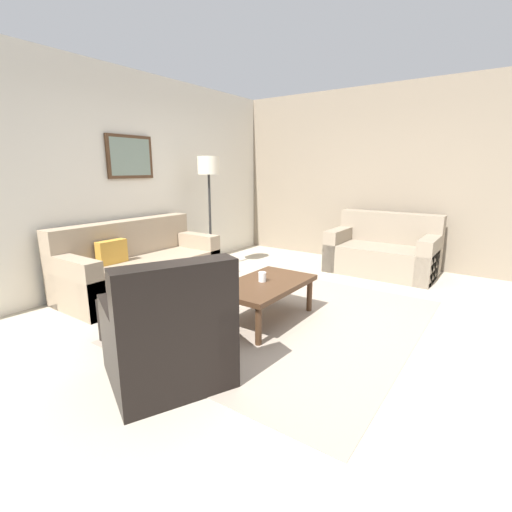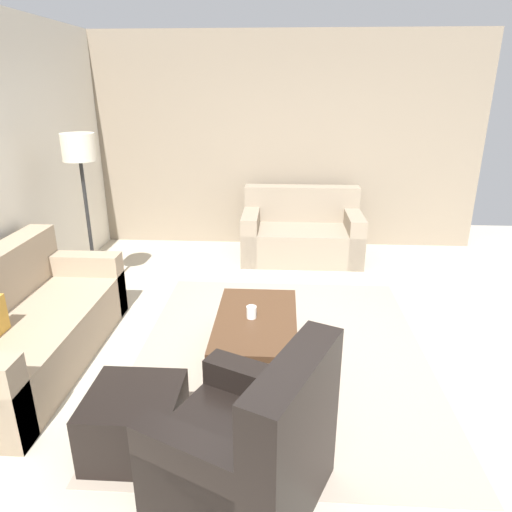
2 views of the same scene
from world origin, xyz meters
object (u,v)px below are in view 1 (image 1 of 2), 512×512
(ottoman, at_px, (143,317))
(couch_main, at_px, (138,267))
(framed_artwork, at_px, (130,157))
(coffee_table, at_px, (265,287))
(couch_loveseat, at_px, (384,252))
(lamp_standing, at_px, (209,177))
(armchair_leather, at_px, (170,343))
(cup, at_px, (262,277))

(ottoman, bearing_deg, couch_main, 54.24)
(couch_main, distance_m, framed_artwork, 1.48)
(coffee_table, bearing_deg, couch_main, 93.29)
(ottoman, bearing_deg, couch_loveseat, -17.61)
(lamp_standing, bearing_deg, couch_loveseat, -57.29)
(coffee_table, distance_m, framed_artwork, 2.67)
(couch_main, height_order, coffee_table, couch_main)
(ottoman, bearing_deg, armchair_leather, -114.80)
(armchair_leather, distance_m, framed_artwork, 3.14)
(couch_loveseat, distance_m, lamp_standing, 2.86)
(coffee_table, relative_size, lamp_standing, 0.64)
(armchair_leather, bearing_deg, coffee_table, 2.78)
(couch_loveseat, bearing_deg, framed_artwork, 130.77)
(couch_main, distance_m, couch_loveseat, 3.57)
(armchair_leather, relative_size, cup, 10.91)
(armchair_leather, bearing_deg, ottoman, 65.20)
(armchair_leather, bearing_deg, framed_artwork, 57.01)
(armchair_leather, distance_m, ottoman, 0.83)
(ottoman, bearing_deg, coffee_table, -34.96)
(coffee_table, height_order, cup, cup)
(coffee_table, relative_size, framed_artwork, 1.58)
(couch_main, relative_size, armchair_leather, 1.89)
(couch_main, distance_m, ottoman, 1.50)
(coffee_table, bearing_deg, couch_loveseat, -9.76)
(couch_loveseat, xyz_separation_m, lamp_standing, (-1.42, 2.22, 1.11))
(ottoman, height_order, coffee_table, coffee_table)
(cup, bearing_deg, couch_loveseat, -10.56)
(armchair_leather, relative_size, coffee_table, 0.97)
(couch_loveseat, bearing_deg, couch_main, 138.92)
(ottoman, xyz_separation_m, lamp_standing, (2.14, 1.09, 1.21))
(couch_main, xyz_separation_m, coffee_table, (0.11, -1.90, 0.06))
(couch_main, relative_size, lamp_standing, 1.17)
(couch_loveseat, relative_size, armchair_leather, 1.42)
(couch_main, height_order, couch_loveseat, same)
(ottoman, bearing_deg, lamp_standing, 26.92)
(lamp_standing, distance_m, framed_artwork, 1.12)
(couch_loveseat, relative_size, lamp_standing, 0.88)
(armchair_leather, relative_size, lamp_standing, 0.62)
(lamp_standing, bearing_deg, framed_artwork, 150.64)
(couch_main, distance_m, armchair_leather, 2.31)
(armchair_leather, distance_m, lamp_standing, 3.28)
(lamp_standing, bearing_deg, ottoman, -153.08)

